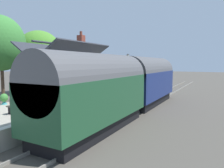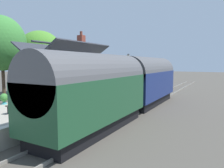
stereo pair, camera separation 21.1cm
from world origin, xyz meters
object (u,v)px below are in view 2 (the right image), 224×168
train (128,84)px  tree_mid_background (2,43)px  station_building (66,78)px  planter_corner_building (4,99)px  bench_platform_end (19,104)px  planter_edge_near (139,79)px  bench_mid_platform (144,80)px  planter_edge_far (123,87)px  planter_under_sign (127,82)px  tree_far_left (40,51)px  planter_by_door (118,85)px  planter_bench_left (95,85)px  bench_by_lamp (124,83)px  lamp_post_platform (128,65)px  bench_near_building (139,81)px

train → tree_mid_background: tree_mid_background is taller
station_building → planter_corner_building: station_building is taller
bench_platform_end → planter_edge_near: bearing=3.4°
planter_edge_near → tree_mid_background: 19.02m
bench_mid_platform → planter_edge_far: bearing=-175.5°
bench_mid_platform → planter_under_sign: 3.41m
bench_mid_platform → tree_far_left: bearing=134.3°
station_building → bench_mid_platform: bearing=-6.0°
planter_edge_near → planter_corner_building: 20.92m
train → planter_edge_far: bearing=28.8°
bench_mid_platform → planter_by_door: bench_mid_platform is taller
planter_bench_left → train: bearing=-130.0°
bench_by_lamp → tree_far_left: (-3.34, 9.76, 3.80)m
planter_edge_far → planter_under_sign: bearing=20.3°
bench_platform_end → tree_far_left: size_ratio=0.18×
station_building → tree_mid_background: 8.25m
bench_mid_platform → planter_corner_building: 19.51m
train → lamp_post_platform: (6.00, 2.71, 1.39)m
planter_edge_near → tree_mid_background: size_ratio=0.09×
planter_by_door → planter_edge_far: bearing=-138.2°
lamp_post_platform → planter_corner_building: bearing=159.2°
station_building → tree_mid_background: size_ratio=0.80×
tree_mid_background → planter_under_sign: bearing=-33.4°
planter_under_sign → tree_far_left: 11.61m
planter_edge_far → planter_corner_building: 11.71m
planter_edge_near → bench_by_lamp: bearing=-171.5°
tree_mid_background → train: bearing=-84.9°
bench_platform_end → tree_far_left: (10.62, 9.86, 3.80)m
bench_mid_platform → planter_edge_far: bench_mid_platform is taller
bench_mid_platform → tree_far_left: 14.41m
bench_by_lamp → planter_corner_building: bearing=167.4°
bench_by_lamp → bench_near_building: same height
planter_bench_left → planter_corner_building: planter_bench_left is taller
train → bench_mid_platform: train is taller
bench_mid_platform → planter_edge_far: 8.19m
planter_edge_near → planter_bench_left: 10.15m
planter_corner_building → bench_mid_platform: bearing=-9.1°
train → bench_platform_end: size_ratio=12.46×
bench_platform_end → planter_under_sign: bearing=3.7°
lamp_post_platform → station_building: bearing=157.7°
planter_edge_far → tree_mid_background: tree_mid_background is taller
station_building → bench_mid_platform: station_building is taller
planter_edge_near → planter_corner_building: size_ratio=1.04×
bench_near_building → lamp_post_platform: 6.75m
train → planter_edge_far: (5.90, 3.24, -0.97)m
bench_by_lamp → planter_bench_left: size_ratio=1.74×
planter_edge_near → lamp_post_platform: bearing=-165.2°
bench_by_lamp → bench_near_building: bearing=-1.1°
planter_by_door → planter_corner_building: (-12.67, 2.32, 0.08)m
planter_under_sign → planter_corner_building: 16.19m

